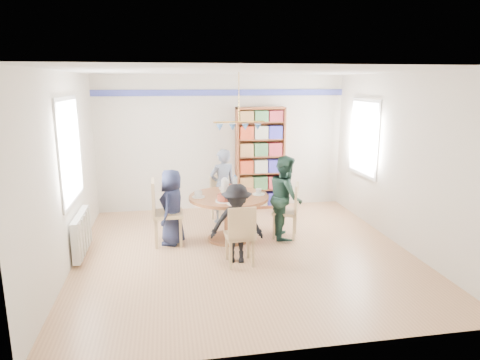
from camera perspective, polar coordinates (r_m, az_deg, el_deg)
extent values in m
plane|color=tan|center=(6.66, 0.60, -9.61)|extent=(5.00, 5.00, 0.00)
plane|color=white|center=(6.15, 0.66, 14.30)|extent=(5.00, 5.00, 0.00)
plane|color=silver|center=(8.71, -2.37, 4.97)|extent=(5.00, 0.00, 5.00)
plane|color=silver|center=(3.91, 7.30, -5.07)|extent=(5.00, 0.00, 5.00)
plane|color=silver|center=(6.32, -22.27, 0.99)|extent=(0.00, 5.00, 5.00)
plane|color=silver|center=(7.15, 20.76, 2.40)|extent=(0.00, 5.00, 5.00)
cube|color=#363D95|center=(8.60, -2.41, 11.56)|extent=(5.00, 0.02, 0.12)
cube|color=white|center=(6.56, -21.79, 3.66)|extent=(0.03, 1.32, 1.52)
cube|color=white|center=(6.56, -21.62, 3.67)|extent=(0.01, 1.20, 1.40)
cube|color=white|center=(8.25, 16.23, 5.43)|extent=(0.03, 1.12, 1.42)
cube|color=white|center=(8.24, 16.11, 5.43)|extent=(0.01, 1.00, 1.30)
cylinder|color=gold|center=(6.65, -0.15, 10.97)|extent=(0.01, 0.01, 0.75)
cylinder|color=gold|center=(6.67, -0.15, 7.75)|extent=(0.80, 0.02, 0.02)
cone|color=#467CC5|center=(6.64, -2.72, 7.01)|extent=(0.11, 0.11, 0.10)
cone|color=#467CC5|center=(6.66, -1.00, 7.05)|extent=(0.11, 0.11, 0.10)
cone|color=#467CC5|center=(6.70, 0.70, 7.08)|extent=(0.11, 0.11, 0.10)
cone|color=#467CC5|center=(6.74, 2.39, 7.10)|extent=(0.11, 0.11, 0.10)
cube|color=silver|center=(6.84, -20.38, -6.68)|extent=(0.10, 1.00, 0.60)
cube|color=silver|center=(6.46, -20.48, -7.85)|extent=(0.02, 0.06, 0.56)
cube|color=silver|center=(6.65, -20.17, -7.24)|extent=(0.02, 0.06, 0.56)
cube|color=silver|center=(6.83, -19.88, -6.67)|extent=(0.02, 0.06, 0.56)
cube|color=silver|center=(7.02, -19.61, -6.14)|extent=(0.02, 0.06, 0.56)
cube|color=silver|center=(7.21, -19.35, -5.62)|extent=(0.02, 0.06, 0.56)
cylinder|color=brown|center=(6.95, -1.50, -2.31)|extent=(1.30, 1.30, 0.05)
cylinder|color=brown|center=(7.06, -1.48, -5.25)|extent=(0.16, 0.16, 0.70)
cylinder|color=brown|center=(7.17, -1.47, -7.76)|extent=(0.70, 0.70, 0.04)
cube|color=tan|center=(6.93, -9.62, -4.47)|extent=(0.47, 0.47, 0.06)
cube|color=tan|center=(6.86, -11.47, -2.32)|extent=(0.05, 0.47, 0.56)
cube|color=tan|center=(6.84, -7.91, -6.96)|extent=(0.05, 0.05, 0.48)
cube|color=tan|center=(7.20, -8.07, -5.95)|extent=(0.05, 0.05, 0.48)
cube|color=tan|center=(6.84, -11.10, -7.10)|extent=(0.05, 0.05, 0.48)
cube|color=tan|center=(7.19, -11.09, -6.08)|extent=(0.05, 0.05, 0.48)
cube|color=tan|center=(7.20, 6.04, -4.26)|extent=(0.53, 0.53, 0.05)
cube|color=tan|center=(7.11, 7.55, -2.48)|extent=(0.19, 0.39, 0.48)
cube|color=tan|center=(7.44, 4.86, -5.50)|extent=(0.05, 0.05, 0.42)
cube|color=tan|center=(7.13, 4.53, -6.32)|extent=(0.05, 0.05, 0.42)
cube|color=tan|center=(7.41, 7.39, -5.64)|extent=(0.05, 0.05, 0.42)
cube|color=tan|center=(7.10, 7.18, -6.47)|extent=(0.05, 0.05, 0.42)
cube|color=tan|center=(7.99, -2.22, -2.65)|extent=(0.49, 0.49, 0.05)
cube|color=tan|center=(8.08, -2.81, -0.82)|extent=(0.37, 0.17, 0.45)
cube|color=tan|center=(7.85, -2.67, -4.56)|extent=(0.05, 0.05, 0.39)
cube|color=tan|center=(7.99, -0.71, -4.23)|extent=(0.05, 0.05, 0.39)
cube|color=tan|center=(8.11, -3.68, -3.99)|extent=(0.05, 0.05, 0.39)
cube|color=tan|center=(8.25, -1.76, -3.69)|extent=(0.05, 0.05, 0.39)
cube|color=tan|center=(6.12, -0.06, -7.44)|extent=(0.41, 0.41, 0.05)
cube|color=tan|center=(5.88, 0.29, -5.89)|extent=(0.39, 0.05, 0.47)
cube|color=tan|center=(6.38, 1.06, -8.70)|extent=(0.04, 0.04, 0.40)
cube|color=tan|center=(6.32, -1.78, -8.91)|extent=(0.04, 0.04, 0.40)
cube|color=tan|center=(6.09, 1.73, -9.77)|extent=(0.04, 0.04, 0.40)
cube|color=tan|center=(6.03, -1.25, -10.01)|extent=(0.04, 0.04, 0.40)
imported|color=#1A1F39|center=(6.91, -9.02, -3.58)|extent=(0.55, 0.69, 1.22)
imported|color=#1C382E|center=(7.13, 6.09, -2.27)|extent=(0.60, 0.73, 1.39)
imported|color=gray|center=(7.86, -2.32, -0.80)|extent=(0.58, 0.47, 1.38)
imported|color=black|center=(6.13, -0.44, -5.83)|extent=(0.81, 0.55, 1.16)
cube|color=brown|center=(8.64, -0.38, 2.81)|extent=(0.04, 0.30, 2.07)
cube|color=brown|center=(8.84, 5.69, 2.98)|extent=(0.04, 0.30, 2.07)
cube|color=brown|center=(8.61, 2.77, 9.57)|extent=(0.99, 0.30, 0.04)
cube|color=brown|center=(8.96, 2.63, -3.45)|extent=(0.99, 0.30, 0.06)
cube|color=brown|center=(8.86, 2.50, 3.05)|extent=(0.99, 0.02, 2.07)
cube|color=brown|center=(8.86, 2.65, -1.19)|extent=(0.93, 0.28, 0.02)
cube|color=brown|center=(8.78, 2.67, 1.00)|extent=(0.93, 0.28, 0.02)
cube|color=brown|center=(8.72, 2.70, 3.22)|extent=(0.93, 0.28, 0.02)
cube|color=brown|center=(8.67, 2.72, 5.47)|extent=(0.93, 0.28, 0.02)
cube|color=brown|center=(8.63, 2.75, 7.74)|extent=(0.93, 0.28, 0.02)
cube|color=#AC351A|center=(8.84, 0.79, -2.60)|extent=(0.27, 0.22, 0.26)
cube|color=beige|center=(8.89, 2.66, -2.51)|extent=(0.27, 0.22, 0.26)
cube|color=#2D2998|center=(8.96, 4.51, -2.42)|extent=(0.27, 0.22, 0.26)
cube|color=#A97943|center=(8.75, 0.80, -0.41)|extent=(0.27, 0.22, 0.26)
cube|color=#3B6B3D|center=(8.81, 2.69, -0.33)|extent=(0.27, 0.22, 0.26)
cube|color=maroon|center=(8.88, 4.55, -0.26)|extent=(0.27, 0.22, 0.26)
cube|color=#AC351A|center=(8.68, 0.80, 1.81)|extent=(0.27, 0.22, 0.26)
cube|color=beige|center=(8.74, 2.71, 1.87)|extent=(0.27, 0.22, 0.26)
cube|color=#2D2998|center=(8.80, 4.59, 1.93)|extent=(0.27, 0.22, 0.26)
cube|color=#A97943|center=(8.62, 0.81, 4.06)|extent=(0.27, 0.22, 0.26)
cube|color=#3B6B3D|center=(8.68, 2.74, 4.11)|extent=(0.27, 0.22, 0.26)
cube|color=maroon|center=(8.75, 4.63, 4.15)|extent=(0.27, 0.22, 0.26)
cube|color=#AC351A|center=(8.57, 0.82, 6.34)|extent=(0.27, 0.22, 0.26)
cube|color=beige|center=(8.63, 2.76, 6.37)|extent=(0.27, 0.22, 0.26)
cube|color=#2D2998|center=(8.70, 4.67, 6.40)|extent=(0.27, 0.22, 0.26)
cube|color=#A97943|center=(8.54, 0.82, 8.50)|extent=(0.27, 0.22, 0.21)
cube|color=#3B6B3D|center=(8.60, 2.78, 8.52)|extent=(0.27, 0.22, 0.21)
cube|color=maroon|center=(8.67, 4.71, 8.53)|extent=(0.27, 0.22, 0.21)
cylinder|color=white|center=(6.99, -2.02, -0.98)|extent=(0.12, 0.12, 0.25)
sphere|color=white|center=(6.96, -2.03, 0.00)|extent=(0.09, 0.09, 0.09)
cylinder|color=silver|center=(7.05, -0.66, -0.68)|extent=(0.07, 0.07, 0.29)
cylinder|color=#467CC5|center=(7.01, -0.66, 0.54)|extent=(0.03, 0.03, 0.03)
cylinder|color=white|center=(7.23, -1.43, -1.47)|extent=(0.31, 0.31, 0.01)
cylinder|color=brown|center=(7.22, -1.43, -1.06)|extent=(0.25, 0.25, 0.09)
cylinder|color=white|center=(6.64, -1.99, -2.78)|extent=(0.31, 0.31, 0.01)
cylinder|color=brown|center=(6.62, -2.00, -2.34)|extent=(0.25, 0.25, 0.09)
cylinder|color=white|center=(6.89, -5.57, -2.25)|extent=(0.21, 0.21, 0.01)
imported|color=white|center=(6.88, -5.57, -1.89)|extent=(0.13, 0.13, 0.10)
cylinder|color=white|center=(7.03, 2.49, -1.89)|extent=(0.21, 0.21, 0.01)
imported|color=white|center=(7.02, 2.49, -1.56)|extent=(0.10, 0.10, 0.10)
cylinder|color=white|center=(7.42, -2.06, -1.10)|extent=(0.21, 0.21, 0.01)
imported|color=white|center=(7.41, -2.06, -0.77)|extent=(0.13, 0.13, 0.10)
cylinder|color=white|center=(6.48, -0.86, -3.19)|extent=(0.21, 0.21, 0.01)
imported|color=white|center=(6.46, -0.87, -2.82)|extent=(0.10, 0.10, 0.10)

